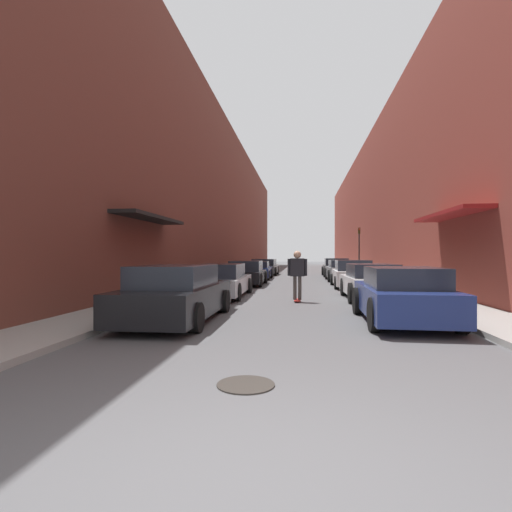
{
  "coord_description": "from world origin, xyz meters",
  "views": [
    {
      "loc": [
        0.3,
        -2.65,
        1.57
      ],
      "look_at": [
        -1.32,
        11.25,
        1.54
      ],
      "focal_mm": 28.0,
      "sensor_mm": 36.0,
      "label": 1
    }
  ],
  "objects_px": {
    "parked_car_right_4": "(336,268)",
    "skateboarder": "(297,270)",
    "traffic_light": "(359,246)",
    "parked_car_left_0": "(177,294)",
    "manhole_cover": "(246,385)",
    "parked_car_right_0": "(402,296)",
    "parked_car_right_1": "(371,282)",
    "parked_car_left_3": "(256,270)",
    "parked_car_left_4": "(264,267)",
    "parked_car_right_2": "(352,274)",
    "parked_car_right_3": "(343,271)",
    "parked_car_left_1": "(222,281)",
    "parked_car_left_2": "(247,273)"
  },
  "relations": [
    {
      "from": "parked_car_left_1",
      "to": "parked_car_right_4",
      "type": "bearing_deg",
      "value": 70.14
    },
    {
      "from": "parked_car_left_0",
      "to": "skateboarder",
      "type": "distance_m",
      "value": 5.07
    },
    {
      "from": "parked_car_left_2",
      "to": "skateboarder",
      "type": "relative_size",
      "value": 2.61
    },
    {
      "from": "parked_car_right_4",
      "to": "parked_car_right_3",
      "type": "bearing_deg",
      "value": -90.02
    },
    {
      "from": "parked_car_left_3",
      "to": "parked_car_right_4",
      "type": "height_order",
      "value": "parked_car_right_4"
    },
    {
      "from": "parked_car_left_0",
      "to": "parked_car_left_3",
      "type": "relative_size",
      "value": 1.19
    },
    {
      "from": "parked_car_right_4",
      "to": "manhole_cover",
      "type": "relative_size",
      "value": 6.29
    },
    {
      "from": "parked_car_right_0",
      "to": "traffic_light",
      "type": "xyz_separation_m",
      "value": [
        1.89,
        20.76,
        1.64
      ]
    },
    {
      "from": "parked_car_left_4",
      "to": "manhole_cover",
      "type": "height_order",
      "value": "parked_car_left_4"
    },
    {
      "from": "parked_car_right_0",
      "to": "traffic_light",
      "type": "distance_m",
      "value": 20.91
    },
    {
      "from": "skateboarder",
      "to": "parked_car_left_4",
      "type": "bearing_deg",
      "value": 98.89
    },
    {
      "from": "parked_car_left_4",
      "to": "parked_car_right_2",
      "type": "distance_m",
      "value": 12.95
    },
    {
      "from": "parked_car_left_1",
      "to": "parked_car_right_4",
      "type": "height_order",
      "value": "parked_car_right_4"
    },
    {
      "from": "skateboarder",
      "to": "traffic_light",
      "type": "height_order",
      "value": "traffic_light"
    },
    {
      "from": "manhole_cover",
      "to": "traffic_light",
      "type": "bearing_deg",
      "value": 79.24
    },
    {
      "from": "parked_car_right_4",
      "to": "traffic_light",
      "type": "bearing_deg",
      "value": 7.02
    },
    {
      "from": "parked_car_left_3",
      "to": "parked_car_left_4",
      "type": "relative_size",
      "value": 0.9
    },
    {
      "from": "manhole_cover",
      "to": "parked_car_right_4",
      "type": "bearing_deg",
      "value": 82.91
    },
    {
      "from": "parked_car_right_1",
      "to": "parked_car_right_4",
      "type": "height_order",
      "value": "parked_car_right_4"
    },
    {
      "from": "parked_car_right_2",
      "to": "parked_car_right_0",
      "type": "bearing_deg",
      "value": -90.63
    },
    {
      "from": "parked_car_left_4",
      "to": "traffic_light",
      "type": "height_order",
      "value": "traffic_light"
    },
    {
      "from": "parked_car_right_0",
      "to": "parked_car_right_1",
      "type": "height_order",
      "value": "parked_car_right_0"
    },
    {
      "from": "manhole_cover",
      "to": "parked_car_left_4",
      "type": "bearing_deg",
      "value": 94.97
    },
    {
      "from": "parked_car_left_1",
      "to": "parked_car_right_3",
      "type": "bearing_deg",
      "value": 61.04
    },
    {
      "from": "parked_car_left_1",
      "to": "parked_car_right_0",
      "type": "height_order",
      "value": "parked_car_right_0"
    },
    {
      "from": "parked_car_left_3",
      "to": "parked_car_right_4",
      "type": "bearing_deg",
      "value": 36.57
    },
    {
      "from": "parked_car_left_0",
      "to": "parked_car_left_1",
      "type": "bearing_deg",
      "value": 90.76
    },
    {
      "from": "parked_car_left_2",
      "to": "parked_car_left_4",
      "type": "relative_size",
      "value": 1.01
    },
    {
      "from": "parked_car_left_4",
      "to": "parked_car_right_2",
      "type": "relative_size",
      "value": 1.03
    },
    {
      "from": "parked_car_right_3",
      "to": "parked_car_left_3",
      "type": "bearing_deg",
      "value": 167.61
    },
    {
      "from": "parked_car_right_4",
      "to": "skateboarder",
      "type": "height_order",
      "value": "skateboarder"
    },
    {
      "from": "parked_car_left_4",
      "to": "parked_car_right_1",
      "type": "height_order",
      "value": "parked_car_left_4"
    },
    {
      "from": "parked_car_left_3",
      "to": "parked_car_left_0",
      "type": "bearing_deg",
      "value": -89.75
    },
    {
      "from": "traffic_light",
      "to": "parked_car_left_0",
      "type": "bearing_deg",
      "value": -108.75
    },
    {
      "from": "parked_car_left_2",
      "to": "manhole_cover",
      "type": "height_order",
      "value": "parked_car_left_2"
    },
    {
      "from": "parked_car_left_0",
      "to": "parked_car_right_2",
      "type": "height_order",
      "value": "parked_car_right_2"
    },
    {
      "from": "parked_car_left_0",
      "to": "manhole_cover",
      "type": "bearing_deg",
      "value": -62.97
    },
    {
      "from": "parked_car_right_4",
      "to": "manhole_cover",
      "type": "distance_m",
      "value": 25.56
    },
    {
      "from": "parked_car_right_3",
      "to": "skateboarder",
      "type": "height_order",
      "value": "skateboarder"
    },
    {
      "from": "parked_car_right_4",
      "to": "traffic_light",
      "type": "height_order",
      "value": "traffic_light"
    },
    {
      "from": "parked_car_right_3",
      "to": "parked_car_left_4",
      "type": "bearing_deg",
      "value": 128.89
    },
    {
      "from": "parked_car_right_1",
      "to": "parked_car_right_0",
      "type": "bearing_deg",
      "value": -91.32
    },
    {
      "from": "manhole_cover",
      "to": "parked_car_left_3",
      "type": "bearing_deg",
      "value": 96.35
    },
    {
      "from": "parked_car_right_2",
      "to": "parked_car_right_3",
      "type": "distance_m",
      "value": 4.96
    },
    {
      "from": "parked_car_left_2",
      "to": "parked_car_right_1",
      "type": "xyz_separation_m",
      "value": [
        5.31,
        -6.26,
        -0.0
      ]
    },
    {
      "from": "skateboarder",
      "to": "manhole_cover",
      "type": "relative_size",
      "value": 2.45
    },
    {
      "from": "parked_car_left_1",
      "to": "parked_car_left_3",
      "type": "height_order",
      "value": "parked_car_left_1"
    },
    {
      "from": "parked_car_right_1",
      "to": "traffic_light",
      "type": "relative_size",
      "value": 1.2
    },
    {
      "from": "parked_car_right_2",
      "to": "parked_car_right_4",
      "type": "height_order",
      "value": "parked_car_right_4"
    },
    {
      "from": "parked_car_left_4",
      "to": "skateboarder",
      "type": "relative_size",
      "value": 2.58
    }
  ]
}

